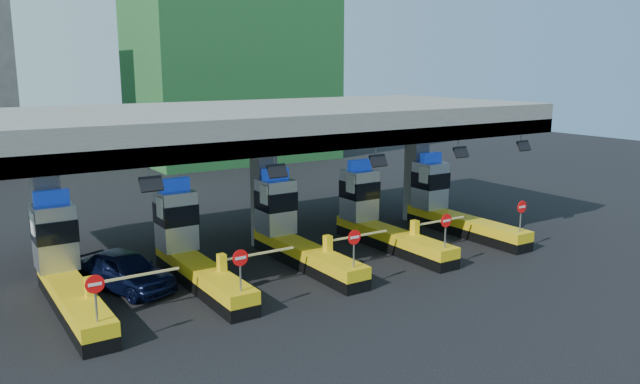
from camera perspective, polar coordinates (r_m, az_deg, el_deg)
ground at (r=29.18m, az=-2.28°, el=-6.36°), size 120.00×120.00×0.00m
toll_canopy at (r=30.42m, az=-5.15°, el=6.14°), size 28.00×12.09×7.00m
toll_lane_far_left at (r=25.67m, az=-22.33°, el=-6.48°), size 4.43×8.00×4.16m
toll_lane_left at (r=26.94m, az=-11.82°, el=-5.02°), size 4.43×8.00×4.16m
toll_lane_center at (r=29.02m, az=-2.58°, el=-3.59°), size 4.43×8.00×4.16m
toll_lane_right at (r=31.76m, az=5.22°, el=-2.31°), size 4.43×8.00×4.16m
toll_lane_far_right at (r=35.01m, az=11.68°, el=-1.21°), size 4.43×8.00×4.16m
bg_building_scaffold at (r=61.94m, az=-8.23°, el=16.02°), size 18.00×12.00×28.00m
van at (r=26.59m, az=-17.40°, el=-6.85°), size 3.48×5.13×1.62m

